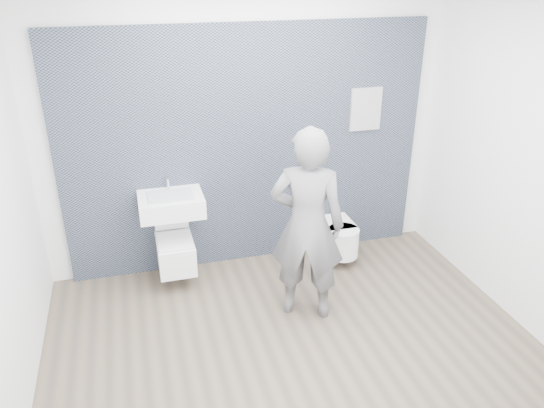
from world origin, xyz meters
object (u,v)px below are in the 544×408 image
object	(u,v)px
washbasin	(171,204)
visitor	(307,225)
toilet_square	(175,251)
toilet_rounded	(338,237)

from	to	relation	value
washbasin	visitor	world-z (taller)	visitor
washbasin	visitor	size ratio (longest dim) A/B	0.34
washbasin	toilet_square	distance (m)	0.49
toilet_rounded	washbasin	bearing A→B (deg)	177.87
toilet_square	visitor	bearing A→B (deg)	-37.66
washbasin	toilet_square	bearing A→B (deg)	-90.00
toilet_square	toilet_rounded	size ratio (longest dim) A/B	1.19
toilet_square	visitor	xyz separation A→B (m)	(1.05, -0.81, 0.53)
washbasin	toilet_rounded	world-z (taller)	washbasin
washbasin	visitor	xyz separation A→B (m)	(1.05, -0.83, 0.04)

